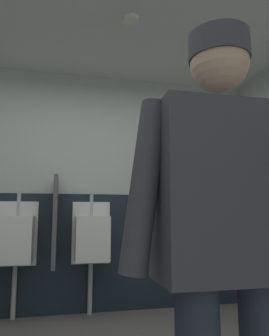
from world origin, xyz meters
The scene contains 7 objects.
wall_back centered at (0.00, 1.91, 1.30)m, with size 4.55×0.12×2.61m, color silver.
wainscot_band_back centered at (0.00, 1.83, 0.62)m, with size 3.95×0.03×1.24m, color #19232D.
downlight_far centered at (0.33, 0.65, 2.59)m, with size 0.14×0.14×0.03m, color white.
urinal_left centered at (-0.62, 1.69, 0.78)m, with size 0.40×0.34×1.24m.
urinal_middle centered at (0.13, 1.69, 0.78)m, with size 0.40×0.34×1.24m.
privacy_divider_panel centered at (-0.24, 1.62, 0.95)m, with size 0.04×0.40×0.90m, color #4C4C51.
person centered at (0.35, -0.76, 0.97)m, with size 0.68×0.60×1.65m.
Camera 1 is at (-0.18, -1.75, 1.02)m, focal length 34.61 mm.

